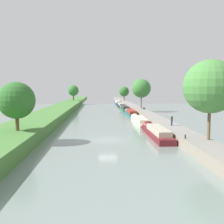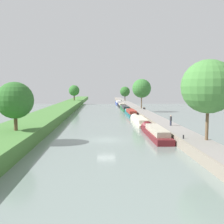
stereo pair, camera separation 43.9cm
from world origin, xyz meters
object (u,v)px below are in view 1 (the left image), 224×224
narrowboat_cream (140,121)px  mooring_bollard_near (185,137)px  narrowboat_green (124,108)px  narrowboat_blue (118,103)px  narrowboat_teal (131,113)px  park_bench (144,108)px  narrowboat_black (121,105)px  mooring_bollard_far (121,100)px  narrowboat_maroon (156,132)px  person_walking (172,120)px

narrowboat_cream → mooring_bollard_near: bearing=-84.8°
narrowboat_green → narrowboat_blue: bearing=89.8°
narrowboat_teal → narrowboat_blue: bearing=89.9°
narrowboat_green → park_bench: bearing=-67.6°
park_bench → narrowboat_blue: bearing=96.1°
mooring_bollard_near → narrowboat_black: bearing=91.5°
mooring_bollard_near → mooring_bollard_far: (0.00, 89.35, 0.00)m
narrowboat_blue → narrowboat_black: bearing=-90.0°
narrowboat_maroon → mooring_bollard_near: (1.80, -7.39, 0.72)m
narrowboat_green → park_bench: (4.47, -10.83, 0.88)m
narrowboat_maroon → narrowboat_teal: (-0.05, 29.61, -0.01)m
person_walking → mooring_bollard_near: size_ratio=3.69×
narrowboat_cream → narrowboat_teal: narrowboat_teal is taller
narrowboat_blue → person_walking: bearing=-87.5°
narrowboat_teal → narrowboat_cream: bearing=-90.4°
narrowboat_blue → mooring_bollard_far: mooring_bollard_far is taller
mooring_bollard_near → narrowboat_teal: bearing=92.9°
mooring_bollard_far → narrowboat_blue: bearing=-106.6°
mooring_bollard_near → park_bench: 42.04m
park_bench → person_walking: bearing=-92.2°
narrowboat_black → park_bench: bearing=-80.2°
narrowboat_maroon → narrowboat_teal: bearing=90.1°
narrowboat_black → narrowboat_blue: (0.01, 15.81, -0.00)m
narrowboat_cream → narrowboat_blue: narrowboat_blue is taller
mooring_bollard_near → mooring_bollard_far: 89.35m
narrowboat_maroon → narrowboat_green: 45.40m
mooring_bollard_far → narrowboat_black: bearing=-94.7°
narrowboat_maroon → mooring_bollard_near: bearing=-76.3°
narrowboat_blue → park_bench: bearing=-83.9°
narrowboat_teal → narrowboat_black: size_ratio=0.95×
narrowboat_teal → mooring_bollard_near: (1.85, -37.00, 0.73)m
narrowboat_cream → narrowboat_green: (0.07, 31.27, 0.06)m
narrowboat_cream → narrowboat_black: bearing=89.8°
person_walking → mooring_bollard_near: 10.50m
narrowboat_teal → narrowboat_black: narrowboat_teal is taller
mooring_bollard_near → person_walking: bearing=82.5°
narrowboat_blue → mooring_bollard_near: bearing=-88.8°
narrowboat_maroon → mooring_bollard_far: size_ratio=28.94×
narrowboat_cream → narrowboat_green: narrowboat_green is taller
narrowboat_cream → mooring_bollard_near: size_ratio=31.02×
person_walking → park_bench: 31.60m
narrowboat_green → mooring_bollard_near: 52.83m
narrowboat_black → mooring_bollard_near: size_ratio=32.77×
narrowboat_maroon → person_walking: (3.18, 3.00, 1.37)m
narrowboat_maroon → park_bench: park_bench is taller
narrowboat_blue → mooring_bollard_near: 83.31m
narrowboat_cream → park_bench: 20.96m
narrowboat_maroon → person_walking: 4.58m
narrowboat_cream → park_bench: size_ratio=9.31×
narrowboat_teal → narrowboat_blue: size_ratio=1.04×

